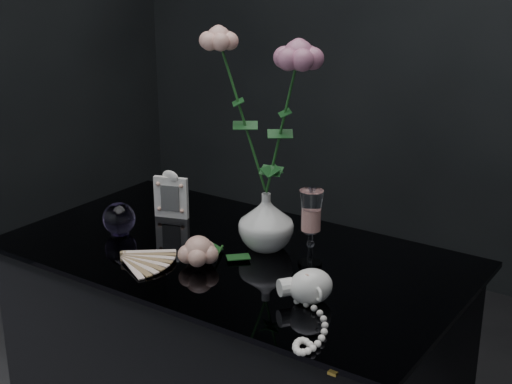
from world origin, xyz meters
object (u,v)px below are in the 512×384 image
Objects in this scene: wine_glass at (311,228)px; picture_frame at (171,194)px; paperweight at (119,219)px; loose_rose at (198,251)px; vase at (266,221)px; pearl_jar at (311,285)px.

picture_frame is (-0.44, 0.05, -0.02)m from wine_glass.
paperweight is 0.41× the size of loose_rose.
vase is 0.78× the size of wine_glass.
wine_glass is (0.13, -0.02, 0.02)m from vase.
wine_glass is 0.44m from picture_frame.
wine_glass is 0.48m from paperweight.
picture_frame is 0.31m from loose_rose.
wine_glass reaches higher than paperweight.
paperweight is at bearing -167.34° from wine_glass.
loose_rose is 0.29m from pearl_jar.
vase is 1.05× the size of picture_frame.
vase is 0.13m from wine_glass.
picture_frame is at bearing 126.85° from loose_rose.
vase reaches higher than picture_frame.
vase is 0.68× the size of loose_rose.
picture_frame is 0.16m from paperweight.
paperweight is at bearing -118.41° from picture_frame.
wine_glass reaches higher than loose_rose.
vase is at bearing 170.95° from wine_glass.
paperweight is 0.31× the size of pearl_jar.
paperweight reaches higher than pearl_jar.
pearl_jar is (0.22, -0.17, -0.03)m from vase.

